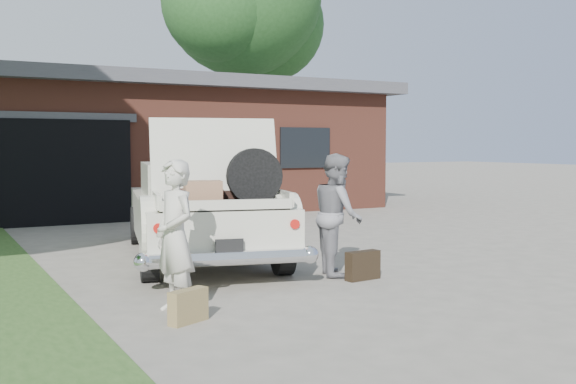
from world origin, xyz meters
TOP-DOWN VIEW (x-y plane):
  - ground at (0.00, 0.00)m, footprint 90.00×90.00m
  - house at (0.98, 11.47)m, footprint 12.80×7.80m
  - tree_right at (6.27, 15.34)m, footprint 6.45×5.61m
  - sedan at (-0.28, 2.79)m, footprint 2.98×5.22m
  - woman_left at (-1.70, -0.17)m, footprint 0.46×0.61m
  - woman_right at (0.80, 0.73)m, footprint 0.82×0.92m
  - suitcase_left at (-1.72, -0.61)m, footprint 0.43×0.29m
  - suitcase_right at (0.88, 0.28)m, footprint 0.48×0.20m

SIDE VIEW (x-z plane):
  - ground at x=0.00m, z-range 0.00..0.00m
  - suitcase_left at x=-1.72m, z-range 0.00..0.32m
  - suitcase_right at x=0.88m, z-range 0.00..0.36m
  - sedan at x=-0.28m, z-range -0.28..1.73m
  - woman_left at x=-1.70m, z-range 0.00..1.52m
  - woman_right at x=0.80m, z-range 0.00..1.56m
  - house at x=0.98m, z-range 0.02..3.32m
  - tree_right at x=6.27m, z-range 1.74..11.43m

